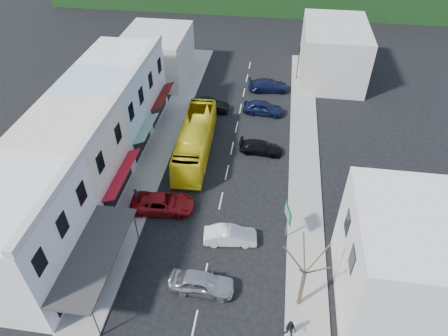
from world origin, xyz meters
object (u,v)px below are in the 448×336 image
car_red (163,204)px  direction_sign (287,223)px  street_tree (305,273)px  pedestrian_right (290,329)px  pedestrian_left (137,197)px  traffic_signal (298,63)px  car_white (230,236)px  car_silver (202,284)px  bus (195,141)px

car_red → direction_sign: direction_sign is taller
direction_sign → street_tree: bearing=-95.4°
car_red → pedestrian_right: 15.07m
street_tree → pedestrian_right: bearing=-103.6°
car_red → direction_sign: (10.64, -1.76, 1.09)m
pedestrian_left → street_tree: bearing=-113.0°
direction_sign → traffic_signal: (0.80, 28.10, 0.52)m
car_white → car_red: bearing=59.4°
pedestrian_left → street_tree: street_tree is taller
car_red → direction_sign: bearing=-104.8°
car_silver → traffic_signal: 34.46m
car_white → pedestrian_right: size_ratio=2.59×
car_white → pedestrian_right: pedestrian_right is taller
car_silver → car_white: same height
pedestrian_left → traffic_signal: traffic_signal is taller
bus → car_silver: bearing=-79.5°
car_white → pedestrian_left: pedestrian_left is taller
car_white → pedestrian_right: bearing=-153.8°
car_white → pedestrian_left: 9.17m
car_red → traffic_signal: bearing=-28.9°
car_silver → bus: bearing=14.5°
car_silver → pedestrian_right: bearing=-111.7°
car_white → pedestrian_left: size_ratio=2.59×
pedestrian_left → traffic_signal: size_ratio=0.37×
car_red → pedestrian_left: size_ratio=2.71×
bus → pedestrian_right: bus is taller
car_red → street_tree: size_ratio=0.64×
car_red → street_tree: bearing=-128.6°
car_silver → pedestrian_left: size_ratio=2.59×
bus → direction_sign: size_ratio=3.24×
car_red → pedestrian_right: bearing=-137.8°
car_white → street_tree: bearing=-139.0°
traffic_signal → street_tree: bearing=110.3°
street_tree → car_silver: bearing=178.2°
car_silver → pedestrian_right: (6.28, -2.71, 0.30)m
traffic_signal → car_silver: bearing=98.8°
car_red → traffic_signal: (11.44, 26.34, 1.61)m
pedestrian_left → car_red: bearing=-89.9°
pedestrian_left → direction_sign: 13.19m
traffic_signal → direction_sign: bearing=108.2°
car_white → pedestrian_left: bearing=63.9°
pedestrian_right → car_white: bearing=142.9°
car_white → traffic_signal: traffic_signal is taller
car_white → car_silver: bearing=156.1°
direction_sign → street_tree: size_ratio=0.49×
pedestrian_left → pedestrian_right: size_ratio=1.00×
car_red → street_tree: street_tree is taller
pedestrian_right → car_red: bearing=157.3°
bus → pedestrian_left: bearing=-116.3°
car_silver → direction_sign: 8.18m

